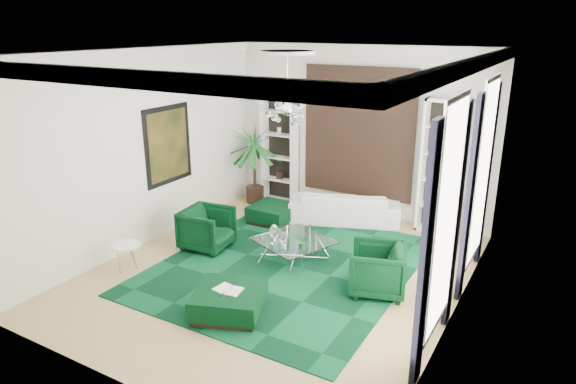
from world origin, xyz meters
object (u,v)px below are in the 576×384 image
Objects in this scene: ottoman_side at (273,214)px; side_table at (128,258)px; armchair_left at (207,228)px; ottoman_front at (229,302)px; armchair_right at (377,269)px; sofa at (345,206)px; palm at (254,155)px; coffee_table at (294,250)px.

side_table is at bearing -106.86° from ottoman_side.
armchair_left is 0.89× the size of ottoman_front.
armchair_right is 1.72× the size of side_table.
sofa is at bearing 90.65° from ottoman_front.
palm reaches higher than ottoman_front.
armchair_left is 0.75× the size of coffee_table.
coffee_table is at bearing -119.22° from armchair_right.
armchair_right reaches higher than side_table.
ottoman_front is (0.05, -4.40, -0.15)m from sofa.
sofa is 2.00× the size of coffee_table.
armchair_left is at bearing -75.72° from palm.
sofa is 2.66× the size of ottoman_side.
ottoman_front is at bearing -140.99° from armchair_left.
coffee_table is 0.50× the size of palm.
sofa is at bearing 90.00° from coffee_table.
armchair_left and armchair_right have the same top height.
armchair_left is 1.86m from ottoman_side.
coffee_table is 1.33× the size of ottoman_side.
sofa is at bearing 32.20° from ottoman_side.
coffee_table is at bearing 91.36° from ottoman_front.
sofa is 2.39× the size of ottoman_front.
ottoman_side and ottoman_front have the same top height.
armchair_right is at bearing -33.22° from palm.
ottoman_front is at bearing -62.08° from armchair_right.
armchair_left is at bearing -102.53° from ottoman_side.
armchair_right is 0.37× the size of palm.
side_table reaches higher than ottoman_front.
side_table is (-2.35, -4.15, -0.10)m from sofa.
armchair_right is 0.99× the size of ottoman_side.
ottoman_side is 3.45m from side_table.
ottoman_side is at bearing 11.58° from sofa.
sofa is 4.60× the size of side_table.
ottoman_side is at bearing 73.14° from side_table.
side_table is at bearing 151.40° from armchair_left.
palm is at bearing 139.18° from ottoman_side.
coffee_table is at bearing -47.05° from ottoman_side.
armchair_left reaches higher than side_table.
armchair_left is at bearing 68.20° from side_table.
armchair_right reaches higher than ottoman_side.
side_table is 4.36m from palm.
side_table is (-0.60, -1.50, -0.16)m from armchair_left.
coffee_table is at bearing 69.39° from sofa.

